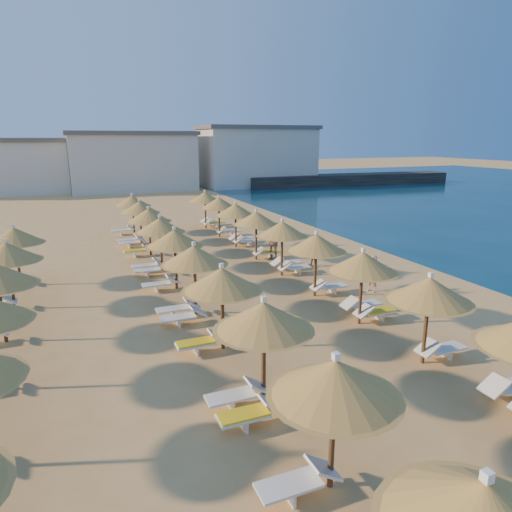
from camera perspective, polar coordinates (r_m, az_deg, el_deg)
name	(u,v)px	position (r m, az deg, el deg)	size (l,w,h in m)	color
ground	(279,315)	(17.58, 2.91, -7.39)	(220.00, 220.00, 0.00)	tan
jetty	(349,180)	(66.87, 11.60, 9.35)	(30.00, 4.00, 1.50)	black
hotel_blocks	(146,160)	(61.30, -13.63, 11.55)	(47.34, 11.30, 8.10)	beige
parasol_row_east	(316,244)	(19.13, 7.54, 1.49)	(2.55, 34.99, 2.84)	brown
parasol_row_west	(194,256)	(17.17, -7.74, -0.04)	(2.55, 34.99, 2.84)	brown
loungers	(226,303)	(17.81, -3.75, -5.92)	(14.76, 33.92, 0.66)	white
beachgoer_c	(273,242)	(25.21, 2.14, 1.71)	(1.12, 0.46, 1.90)	tan
beachgoer_a	(373,274)	(20.53, 14.38, -2.17)	(0.59, 0.39, 1.63)	tan
beachgoer_b	(313,252)	(23.86, 7.17, 0.54)	(0.80, 0.62, 1.64)	tan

